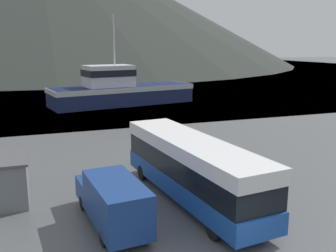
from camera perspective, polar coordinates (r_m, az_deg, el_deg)
name	(u,v)px	position (r m, az deg, el deg)	size (l,w,h in m)	color
water_surface	(54,66)	(155.44, -17.04, 8.77)	(240.00, 240.00, 0.00)	slate
tour_bus	(192,166)	(19.45, 3.60, -6.17)	(3.84, 11.60, 3.29)	#194799
delivery_van	(112,200)	(17.20, -8.46, -11.09)	(2.55, 6.30, 2.28)	navy
fishing_boat	(119,90)	(51.75, -7.41, 5.50)	(20.25, 9.50, 11.91)	#19234C
storage_bin	(243,166)	(23.58, 11.35, -6.03)	(1.37, 1.15, 1.35)	olive
dock_kiosk	(2,182)	(20.84, -23.93, -7.79)	(2.65, 2.75, 2.42)	slate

